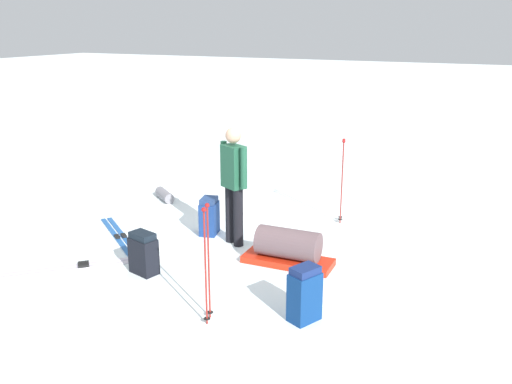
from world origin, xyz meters
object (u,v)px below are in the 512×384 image
at_px(backpack_large_dark, 209,216).
at_px(ski_poles_planted_near, 342,177).
at_px(gear_sled, 288,248).
at_px(sleeping_mat_rolled, 165,195).
at_px(ski_poles_planted_far, 207,258).
at_px(skier_standing, 234,180).
at_px(backpack_small_spare, 143,253).
at_px(ski_pair_far, 121,237).
at_px(backpack_bright, 305,294).
at_px(ski_pair_near, 84,266).

distance_m(backpack_large_dark, ski_poles_planted_near, 2.18).
bearing_deg(gear_sled, sleeping_mat_rolled, 62.59).
bearing_deg(ski_poles_planted_far, skier_standing, 20.67).
bearing_deg(ski_poles_planted_far, backpack_small_spare, 63.54).
bearing_deg(ski_poles_planted_far, gear_sled, -6.64).
distance_m(ski_pair_far, backpack_bright, 3.48).
bearing_deg(skier_standing, backpack_small_spare, 157.49).
bearing_deg(backpack_bright, ski_poles_planted_far, 116.46).
xyz_separation_m(ski_poles_planted_near, ski_poles_planted_far, (-3.60, 0.33, -0.02)).
distance_m(backpack_large_dark, backpack_bright, 2.83).
bearing_deg(ski_poles_planted_near, ski_poles_planted_far, 174.80).
xyz_separation_m(skier_standing, backpack_bright, (-1.59, -1.69, -0.65)).
relative_size(ski_pair_far, gear_sled, 1.32).
distance_m(skier_standing, ski_pair_near, 2.31).
distance_m(backpack_small_spare, sleeping_mat_rolled, 3.07).
bearing_deg(ski_pair_far, backpack_bright, -107.23).
distance_m(gear_sled, sleeping_mat_rolled, 3.47).
distance_m(backpack_small_spare, gear_sled, 1.87).
xyz_separation_m(ski_pair_near, backpack_small_spare, (0.20, -0.83, 0.26)).
bearing_deg(ski_pair_near, skier_standing, -41.65).
distance_m(ski_pair_near, backpack_small_spare, 0.89).
relative_size(ski_pair_near, ski_pair_far, 0.97).
xyz_separation_m(backpack_small_spare, gear_sled, (1.06, -1.54, -0.04)).
distance_m(ski_poles_planted_far, sleeping_mat_rolled, 4.44).
relative_size(ski_pair_near, backpack_bright, 2.49).
distance_m(ski_poles_planted_far, gear_sled, 1.81).
xyz_separation_m(backpack_small_spare, ski_poles_planted_far, (-0.67, -1.34, 0.46)).
height_order(ski_pair_near, sleeping_mat_rolled, sleeping_mat_rolled).
bearing_deg(gear_sled, ski_poles_planted_near, -3.88).
height_order(gear_sled, sleeping_mat_rolled, gear_sled).
bearing_deg(ski_poles_planted_near, gear_sled, 176.12).
bearing_deg(ski_pair_near, backpack_small_spare, -76.49).
xyz_separation_m(ski_pair_far, ski_poles_planted_near, (2.12, -2.72, 0.74)).
height_order(backpack_small_spare, gear_sled, backpack_small_spare).
bearing_deg(backpack_large_dark, ski_poles_planted_near, -49.61).
relative_size(backpack_large_dark, ski_poles_planted_far, 0.44).
bearing_deg(gear_sled, backpack_small_spare, 124.42).
bearing_deg(ski_poles_planted_far, sleeping_mat_rolled, 40.89).
bearing_deg(ski_poles_planted_near, skier_standing, 144.70).
distance_m(backpack_bright, ski_poles_planted_near, 3.23).
bearing_deg(backpack_large_dark, ski_poles_planted_far, -149.82).
bearing_deg(ski_poles_planted_near, ski_pair_far, 127.89).
bearing_deg(ski_pair_far, backpack_large_dark, -56.13).
height_order(skier_standing, ski_poles_planted_near, skier_standing).
relative_size(backpack_small_spare, sleeping_mat_rolled, 1.00).
distance_m(ski_pair_far, sleeping_mat_rolled, 1.90).
relative_size(ski_poles_planted_near, ski_poles_planted_far, 1.03).
height_order(skier_standing, ski_pair_far, skier_standing).
bearing_deg(sleeping_mat_rolled, ski_poles_planted_far, -139.11).
bearing_deg(ski_pair_far, gear_sled, -84.66).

